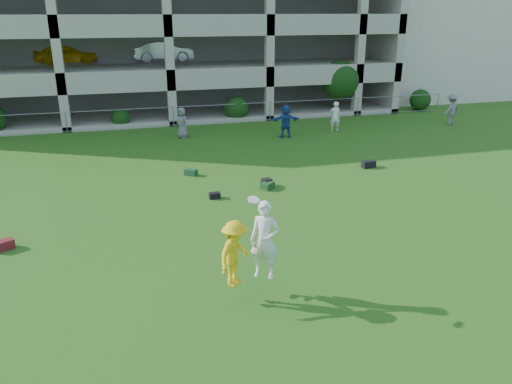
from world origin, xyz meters
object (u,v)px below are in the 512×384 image
object	(u,v)px
bystander_c	(182,123)
bystander_f	(451,109)
parking_garage	(154,18)
bystander_d	(286,121)
stucco_building	(432,29)
frisbee_contest	(246,249)
bystander_e	(335,116)
crate_d	(267,183)

from	to	relation	value
bystander_c	bystander_f	bearing A→B (deg)	49.65
parking_garage	bystander_d	bearing A→B (deg)	-66.85
bystander_c	bystander_f	distance (m)	16.08
stucco_building	frisbee_contest	size ratio (longest dim) A/B	7.16
bystander_c	bystander_e	size ratio (longest dim) A/B	0.97
crate_d	bystander_c	bearing A→B (deg)	103.56
stucco_building	bystander_e	distance (m)	19.57
bystander_f	bystander_c	bearing A→B (deg)	-21.58
crate_d	stucco_building	bearing A→B (deg)	45.04
frisbee_contest	parking_garage	bearing A→B (deg)	88.91
bystander_d	frisbee_contest	distance (m)	16.29
bystander_c	bystander_f	size ratio (longest dim) A/B	0.89
crate_d	frisbee_contest	xyz separation A→B (m)	(-2.80, -7.64, 1.17)
frisbee_contest	parking_garage	world-z (taller)	parking_garage
bystander_c	crate_d	world-z (taller)	bystander_c
bystander_d	bystander_f	bearing A→B (deg)	-175.65
bystander_c	bystander_e	bearing A→B (deg)	48.10
bystander_d	parking_garage	xyz separation A→B (m)	(-5.57, 13.02, 5.13)
frisbee_contest	stucco_building	bearing A→B (deg)	50.35
bystander_f	parking_garage	xyz separation A→B (m)	(-16.19, 12.64, 5.09)
stucco_building	parking_garage	bearing A→B (deg)	-179.25
stucco_building	parking_garage	xyz separation A→B (m)	(-23.01, -0.30, 1.01)
bystander_e	frisbee_contest	world-z (taller)	frisbee_contest
parking_garage	crate_d	bearing A→B (deg)	-83.69
bystander_f	parking_garage	world-z (taller)	parking_garage
stucco_building	bystander_f	size ratio (longest dim) A/B	8.68
bystander_d	crate_d	size ratio (longest dim) A/B	5.05
bystander_d	bystander_e	size ratio (longest dim) A/B	1.04
stucco_building	crate_d	bearing A→B (deg)	-134.96
bystander_d	bystander_f	size ratio (longest dim) A/B	0.96
bystander_d	crate_d	xyz separation A→B (m)	(-3.30, -7.46, -0.73)
bystander_e	crate_d	distance (m)	10.35
bystander_f	crate_d	world-z (taller)	bystander_f
bystander_c	parking_garage	bearing A→B (deg)	143.82
bystander_d	bystander_f	distance (m)	10.63
frisbee_contest	bystander_c	bearing A→B (deg)	87.67
bystander_d	bystander_e	bearing A→B (deg)	-166.90
parking_garage	stucco_building	bearing A→B (deg)	0.75
bystander_c	bystander_d	bearing A→B (deg)	39.08
bystander_c	bystander_d	distance (m)	5.60
bystander_c	bystander_e	xyz separation A→B (m)	(8.59, -0.76, 0.03)
bystander_c	bystander_d	xyz separation A→B (m)	(5.43, -1.36, 0.06)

